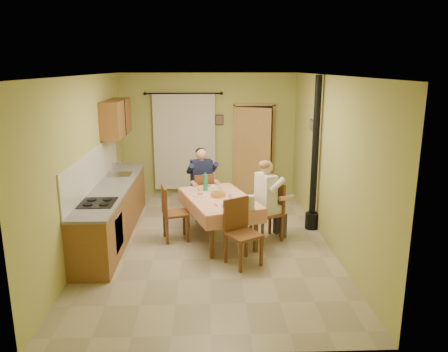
{
  "coord_description": "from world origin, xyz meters",
  "views": [
    {
      "loc": [
        -0.02,
        -6.99,
        2.94
      ],
      "look_at": [
        0.25,
        0.1,
        1.15
      ],
      "focal_mm": 35.0,
      "sensor_mm": 36.0,
      "label": 1
    }
  ],
  "objects_px": {
    "chair_far": "(203,205)",
    "man_far": "(202,176)",
    "stove_flue": "(314,175)",
    "chair_left": "(175,224)",
    "dining_table": "(219,218)",
    "chair_right": "(267,223)",
    "man_right": "(267,191)",
    "chair_near": "(243,246)"
  },
  "relations": [
    {
      "from": "chair_far",
      "to": "man_right",
      "type": "height_order",
      "value": "man_right"
    },
    {
      "from": "man_far",
      "to": "man_right",
      "type": "distance_m",
      "value": 1.59
    },
    {
      "from": "chair_right",
      "to": "stove_flue",
      "type": "xyz_separation_m",
      "value": [
        0.9,
        0.5,
        0.73
      ]
    },
    {
      "from": "chair_near",
      "to": "stove_flue",
      "type": "height_order",
      "value": "stove_flue"
    },
    {
      "from": "chair_near",
      "to": "man_right",
      "type": "relative_size",
      "value": 0.73
    },
    {
      "from": "dining_table",
      "to": "chair_right",
      "type": "distance_m",
      "value": 0.84
    },
    {
      "from": "chair_far",
      "to": "chair_left",
      "type": "relative_size",
      "value": 0.96
    },
    {
      "from": "dining_table",
      "to": "man_far",
      "type": "distance_m",
      "value": 1.22
    },
    {
      "from": "chair_near",
      "to": "dining_table",
      "type": "bearing_deg",
      "value": -103.31
    },
    {
      "from": "chair_left",
      "to": "man_far",
      "type": "distance_m",
      "value": 1.31
    },
    {
      "from": "chair_far",
      "to": "chair_right",
      "type": "distance_m",
      "value": 1.59
    },
    {
      "from": "dining_table",
      "to": "chair_left",
      "type": "relative_size",
      "value": 1.99
    },
    {
      "from": "chair_near",
      "to": "chair_right",
      "type": "relative_size",
      "value": 1.0
    },
    {
      "from": "chair_left",
      "to": "man_far",
      "type": "relative_size",
      "value": 0.7
    },
    {
      "from": "man_right",
      "to": "chair_far",
      "type": "bearing_deg",
      "value": 20.79
    },
    {
      "from": "chair_right",
      "to": "stove_flue",
      "type": "relative_size",
      "value": 0.36
    },
    {
      "from": "chair_far",
      "to": "chair_right",
      "type": "height_order",
      "value": "chair_right"
    },
    {
      "from": "chair_near",
      "to": "chair_left",
      "type": "distance_m",
      "value": 1.49
    },
    {
      "from": "dining_table",
      "to": "chair_right",
      "type": "height_order",
      "value": "chair_right"
    },
    {
      "from": "chair_left",
      "to": "stove_flue",
      "type": "bearing_deg",
      "value": 86.35
    },
    {
      "from": "stove_flue",
      "to": "chair_left",
      "type": "bearing_deg",
      "value": -169.88
    },
    {
      "from": "dining_table",
      "to": "chair_near",
      "type": "relative_size",
      "value": 1.91
    },
    {
      "from": "chair_far",
      "to": "man_far",
      "type": "xyz_separation_m",
      "value": [
        -0.0,
        0.01,
        0.59
      ]
    },
    {
      "from": "chair_left",
      "to": "chair_near",
      "type": "bearing_deg",
      "value": 33.65
    },
    {
      "from": "chair_left",
      "to": "man_right",
      "type": "height_order",
      "value": "man_right"
    },
    {
      "from": "chair_right",
      "to": "man_far",
      "type": "bearing_deg",
      "value": 21.09
    },
    {
      "from": "dining_table",
      "to": "stove_flue",
      "type": "xyz_separation_m",
      "value": [
        1.73,
        0.44,
        0.64
      ]
    },
    {
      "from": "chair_left",
      "to": "man_right",
      "type": "distance_m",
      "value": 1.69
    },
    {
      "from": "chair_left",
      "to": "dining_table",
      "type": "bearing_deg",
      "value": 76.7
    },
    {
      "from": "chair_left",
      "to": "man_right",
      "type": "xyz_separation_m",
      "value": [
        1.59,
        -0.06,
        0.59
      ]
    },
    {
      "from": "chair_far",
      "to": "chair_near",
      "type": "relative_size",
      "value": 0.93
    },
    {
      "from": "chair_far",
      "to": "chair_near",
      "type": "xyz_separation_m",
      "value": [
        0.63,
        -2.07,
        0.0
      ]
    },
    {
      "from": "chair_near",
      "to": "chair_right",
      "type": "xyz_separation_m",
      "value": [
        0.5,
        0.96,
        0.0
      ]
    },
    {
      "from": "chair_far",
      "to": "man_far",
      "type": "bearing_deg",
      "value": 90.0
    },
    {
      "from": "chair_far",
      "to": "man_right",
      "type": "xyz_separation_m",
      "value": [
        1.12,
        -1.12,
        0.59
      ]
    },
    {
      "from": "chair_right",
      "to": "man_right",
      "type": "bearing_deg",
      "value": 90.0
    },
    {
      "from": "dining_table",
      "to": "chair_right",
      "type": "bearing_deg",
      "value": -21.71
    },
    {
      "from": "chair_near",
      "to": "chair_right",
      "type": "height_order",
      "value": "chair_right"
    },
    {
      "from": "chair_far",
      "to": "dining_table",
      "type": "bearing_deg",
      "value": -89.93
    },
    {
      "from": "chair_near",
      "to": "chair_far",
      "type": "bearing_deg",
      "value": -104.34
    },
    {
      "from": "chair_left",
      "to": "stove_flue",
      "type": "relative_size",
      "value": 0.35
    },
    {
      "from": "man_far",
      "to": "chair_left",
      "type": "bearing_deg",
      "value": -129.28
    }
  ]
}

